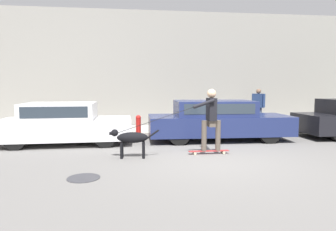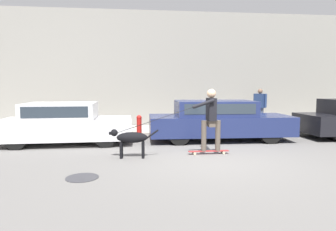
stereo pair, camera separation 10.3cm
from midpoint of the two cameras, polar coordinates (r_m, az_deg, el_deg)
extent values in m
plane|color=slate|center=(7.46, 8.42, -8.05)|extent=(36.00, 36.00, 0.00)
cube|color=gray|center=(13.13, 1.82, 8.65)|extent=(32.00, 0.30, 4.94)
cube|color=#A39E93|center=(11.91, 2.71, -2.67)|extent=(30.00, 2.34, 0.11)
cylinder|color=black|center=(10.37, -10.89, -2.59)|extent=(0.61, 0.21, 0.60)
cylinder|color=black|center=(8.80, -11.48, -4.03)|extent=(0.61, 0.21, 0.60)
cylinder|color=black|center=(10.79, -23.93, -2.65)|extent=(0.61, 0.21, 0.60)
cylinder|color=black|center=(9.29, -26.69, -4.01)|extent=(0.61, 0.21, 0.60)
cube|color=silver|center=(9.71, -18.38, -2.30)|extent=(3.97, 1.92, 0.58)
cube|color=silver|center=(9.69, -19.38, 0.85)|extent=(2.10, 1.70, 0.49)
cube|color=#28333D|center=(8.88, -20.48, 0.58)|extent=(1.82, 0.05, 0.32)
cylinder|color=black|center=(11.04, 16.20, -2.05)|extent=(0.67, 0.22, 0.67)
cylinder|color=black|center=(9.73, 19.25, -3.12)|extent=(0.67, 0.22, 0.67)
cylinder|color=black|center=(10.36, 1.49, -2.31)|extent=(0.67, 0.22, 0.67)
cylinder|color=black|center=(8.96, 2.53, -3.54)|extent=(0.67, 0.22, 0.67)
cube|color=navy|center=(9.90, 10.10, -1.76)|extent=(4.59, 1.78, 0.61)
cube|color=navy|center=(9.81, 9.13, 1.40)|extent=(2.51, 1.56, 0.49)
cube|color=#28333D|center=(9.07, 10.30, 1.21)|extent=(2.18, 0.07, 0.31)
cylinder|color=black|center=(12.16, 26.15, -1.84)|extent=(0.62, 0.20, 0.62)
cylinder|color=black|center=(7.37, -8.54, -6.64)|extent=(0.07, 0.07, 0.39)
cylinder|color=black|center=(7.51, -8.42, -6.41)|extent=(0.07, 0.07, 0.39)
cylinder|color=black|center=(7.34, -4.39, -6.66)|extent=(0.07, 0.07, 0.39)
cylinder|color=black|center=(7.48, -4.35, -6.42)|extent=(0.07, 0.07, 0.39)
ellipsoid|color=black|center=(7.36, -6.46, -4.18)|extent=(0.77, 0.32, 0.27)
sphere|color=black|center=(7.38, -9.81, -3.25)|extent=(0.17, 0.17, 0.17)
cylinder|color=black|center=(7.40, -10.41, -3.35)|extent=(0.10, 0.08, 0.08)
cylinder|color=black|center=(7.33, -2.57, -3.56)|extent=(0.31, 0.06, 0.23)
cylinder|color=beige|center=(7.73, 5.51, -7.26)|extent=(0.07, 0.03, 0.07)
cylinder|color=beige|center=(7.88, 5.27, -7.02)|extent=(0.07, 0.03, 0.07)
cylinder|color=beige|center=(7.93, 10.95, -7.01)|extent=(0.07, 0.03, 0.07)
cylinder|color=beige|center=(8.07, 10.61, -6.79)|extent=(0.07, 0.03, 0.07)
cube|color=#A82D2D|center=(7.89, 8.12, -6.72)|extent=(1.06, 0.13, 0.02)
cylinder|color=brown|center=(7.78, 7.21, -3.86)|extent=(0.13, 0.13, 0.79)
cylinder|color=brown|center=(7.88, 9.84, -3.78)|extent=(0.13, 0.13, 0.79)
cube|color=brown|center=(7.78, 8.57, -1.52)|extent=(0.17, 0.30, 0.16)
cube|color=black|center=(7.75, 8.61, 1.18)|extent=(0.20, 0.38, 0.58)
sphere|color=tan|center=(7.73, 8.65, 4.15)|extent=(0.23, 0.23, 0.23)
cylinder|color=black|center=(7.97, 8.15, 1.07)|extent=(0.08, 0.08, 0.55)
cylinder|color=black|center=(7.45, 7.16, 2.24)|extent=(0.55, 0.10, 0.25)
cylinder|color=black|center=(7.33, -2.29, -0.94)|extent=(1.94, 0.06, 0.65)
cylinder|color=#3D4760|center=(12.95, 16.93, -0.26)|extent=(0.16, 0.16, 0.78)
cylinder|color=#3D4760|center=(12.85, 17.56, -0.32)|extent=(0.16, 0.16, 0.78)
cube|color=navy|center=(12.85, 17.33, 2.72)|extent=(0.41, 0.49, 0.57)
cylinder|color=navy|center=(13.01, 16.38, 2.84)|extent=(0.10, 0.10, 0.54)
cylinder|color=navy|center=(12.69, 18.31, 2.72)|extent=(0.10, 0.10, 0.54)
sphere|color=brown|center=(12.84, 17.38, 4.44)|extent=(0.20, 0.20, 0.20)
cube|color=brown|center=(13.04, 16.33, 1.08)|extent=(0.25, 0.33, 0.26)
cylinder|color=#38383D|center=(6.05, -15.56, -11.33)|extent=(0.62, 0.62, 0.01)
cylinder|color=red|center=(10.32, -5.23, -2.43)|extent=(0.17, 0.17, 0.65)
sphere|color=red|center=(10.28, -5.24, -0.41)|extent=(0.18, 0.18, 0.18)
camera|label=1|loc=(0.05, -89.64, 0.03)|focal=32.00mm
camera|label=2|loc=(0.05, 90.36, -0.03)|focal=32.00mm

